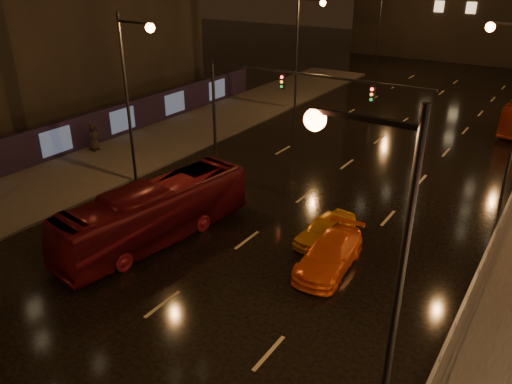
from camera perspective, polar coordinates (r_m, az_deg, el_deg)
ground at (r=32.43m, az=8.93°, el=2.06°), size 140.00×140.00×0.00m
sidewalk_left at (r=36.13m, az=-14.47°, el=4.11°), size 7.00×70.00×0.15m
hoarding_left at (r=36.80m, az=-22.03°, el=5.38°), size 0.30×46.00×2.50m
traffic_signal at (r=33.21m, az=1.40°, el=11.51°), size 15.31×0.32×6.20m
streetlight_right at (r=11.61m, az=13.24°, el=-6.92°), size 2.64×0.50×10.00m
railing_right at (r=28.01m, az=26.46°, el=-2.20°), size 0.05×56.00×1.00m
bus_red at (r=24.42m, az=-11.42°, el=-2.35°), size 3.83×10.61×2.89m
taxi_near at (r=24.36m, az=7.94°, el=-4.24°), size 2.01×4.01×1.31m
taxi_far at (r=22.36m, az=8.39°, el=-7.04°), size 2.32×4.93×1.39m
pedestrian_c at (r=37.20m, az=-18.06°, el=5.98°), size 0.77×1.04×1.95m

